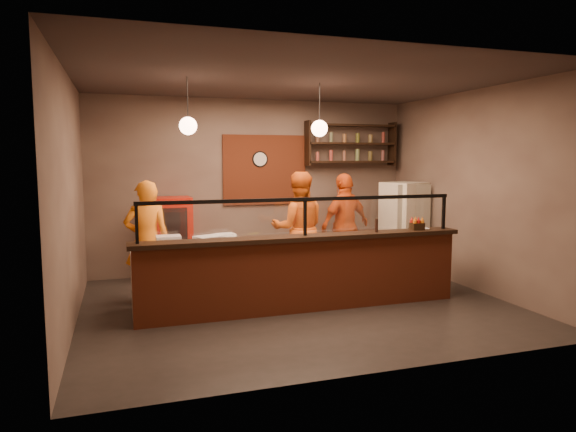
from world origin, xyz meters
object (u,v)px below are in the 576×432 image
object	(u,v)px
cook_right	(345,225)
fridge	(404,227)
red_cooler	(173,239)
pizza_dough	(316,240)
wall_clock	(260,159)
cook_mid	(299,228)
cook_left	(147,241)
pepper_mill	(377,226)
condiment_caddy	(417,226)

from	to	relation	value
cook_right	fridge	distance (m)	1.22
red_cooler	pizza_dough	size ratio (longest dim) A/B	3.16
wall_clock	cook_mid	xyz separation A→B (m)	(0.32, -1.29, -1.15)
wall_clock	red_cooler	distance (m)	2.17
wall_clock	cook_left	world-z (taller)	wall_clock
cook_left	red_cooler	xyz separation A→B (m)	(0.50, 1.27, -0.17)
red_cooler	pepper_mill	bearing A→B (deg)	-45.36
wall_clock	red_cooler	world-z (taller)	wall_clock
red_cooler	condiment_caddy	world-z (taller)	red_cooler
condiment_caddy	pepper_mill	bearing A→B (deg)	-176.01
condiment_caddy	red_cooler	bearing A→B (deg)	143.93
wall_clock	cook_left	xyz separation A→B (m)	(-2.15, -1.58, -1.20)
wall_clock	pepper_mill	distance (m)	3.10
cook_mid	red_cooler	world-z (taller)	cook_mid
wall_clock	fridge	bearing A→B (deg)	-21.79
condiment_caddy	cook_left	bearing A→B (deg)	163.13
wall_clock	condiment_caddy	bearing A→B (deg)	-58.49
wall_clock	cook_mid	world-z (taller)	wall_clock
pizza_dough	pepper_mill	size ratio (longest dim) A/B	2.39
pizza_dough	condiment_caddy	distance (m)	1.51
pizza_dough	pepper_mill	distance (m)	0.93
fridge	red_cooler	world-z (taller)	fridge
cook_left	pepper_mill	size ratio (longest dim) A/B	9.34
red_cooler	pepper_mill	world-z (taller)	red_cooler
condiment_caddy	wall_clock	bearing A→B (deg)	121.51
condiment_caddy	pizza_dough	bearing A→B (deg)	161.01
wall_clock	pepper_mill	xyz separation A→B (m)	(0.98, -2.79, -0.94)
cook_right	pizza_dough	world-z (taller)	cook_right
wall_clock	fridge	xyz separation A→B (m)	(2.50, -1.00, -1.26)
fridge	cook_left	bearing A→B (deg)	166.63
cook_mid	cook_right	world-z (taller)	cook_mid
pepper_mill	cook_left	bearing A→B (deg)	158.90
cook_mid	pepper_mill	xyz separation A→B (m)	(0.66, -1.50, 0.21)
cook_right	wall_clock	bearing A→B (deg)	-60.10
wall_clock	cook_right	world-z (taller)	wall_clock
wall_clock	pepper_mill	world-z (taller)	wall_clock
fridge	pepper_mill	world-z (taller)	fridge
fridge	pepper_mill	bearing A→B (deg)	-150.76
cook_right	fridge	world-z (taller)	cook_right
cook_left	red_cooler	size ratio (longest dim) A/B	1.24
pepper_mill	condiment_caddy	bearing A→B (deg)	3.99
condiment_caddy	pepper_mill	distance (m)	0.70
cook_left	pepper_mill	distance (m)	3.37
wall_clock	fridge	distance (m)	2.97
cook_right	condiment_caddy	world-z (taller)	cook_right
cook_left	cook_right	world-z (taller)	cook_right
red_cooler	pepper_mill	xyz separation A→B (m)	(2.64, -2.48, 0.43)
pizza_dough	red_cooler	bearing A→B (deg)	134.69
cook_left	fridge	distance (m)	4.69
cook_left	cook_right	xyz separation A→B (m)	(3.43, 0.53, 0.03)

